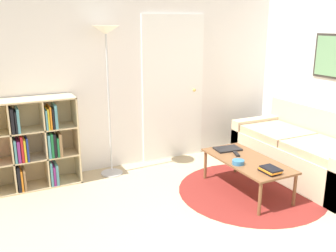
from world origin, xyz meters
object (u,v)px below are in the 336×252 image
object	(u,v)px
bookshelf	(24,146)
bowl	(238,162)
floor_lamp	(107,50)
couch	(306,153)
coffee_table	(247,163)
laptop	(228,149)

from	to	relation	value
bookshelf	bowl	distance (m)	2.46
bookshelf	floor_lamp	distance (m)	1.48
couch	coffee_table	distance (m)	1.00
couch	laptop	size ratio (longest dim) A/B	5.61
floor_lamp	bowl	world-z (taller)	floor_lamp
bookshelf	laptop	xyz separation A→B (m)	(2.26, -0.85, -0.12)
floor_lamp	coffee_table	size ratio (longest dim) A/B	1.66
couch	bowl	bearing A→B (deg)	-172.78
floor_lamp	bookshelf	bearing A→B (deg)	177.58
floor_lamp	laptop	size ratio (longest dim) A/B	5.65
laptop	bowl	size ratio (longest dim) A/B	2.47
couch	laptop	world-z (taller)	couch
coffee_table	laptop	size ratio (longest dim) A/B	3.40
coffee_table	laptop	xyz separation A→B (m)	(-0.00, 0.39, 0.05)
bookshelf	bowl	bearing A→B (deg)	-32.11
bookshelf	coffee_table	size ratio (longest dim) A/B	1.01
bowl	laptop	bearing A→B (deg)	68.60
coffee_table	bowl	world-z (taller)	bowl
couch	bowl	distance (m)	1.20
coffee_table	bowl	xyz separation A→B (m)	(-0.18, -0.07, 0.06)
floor_lamp	bowl	xyz separation A→B (m)	(1.06, -1.26, -1.17)
floor_lamp	laptop	xyz separation A→B (m)	(1.23, -0.81, -1.19)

